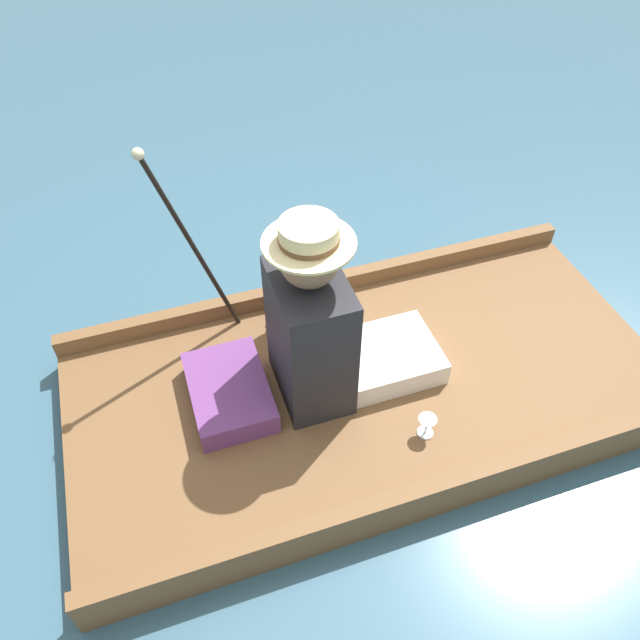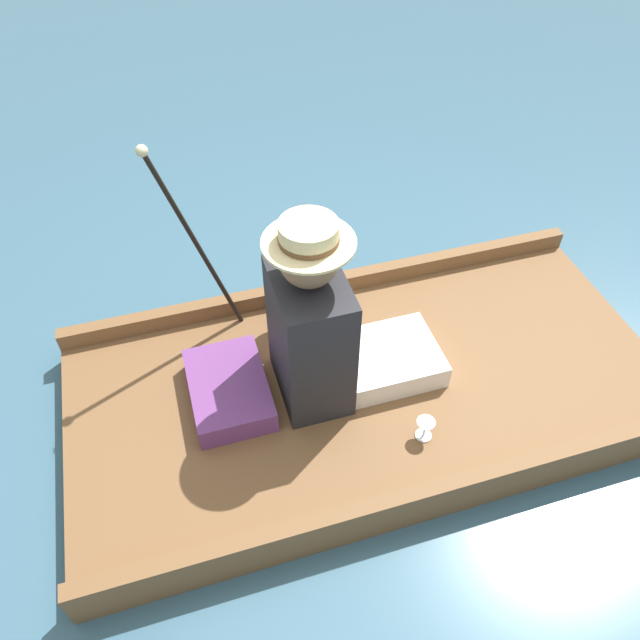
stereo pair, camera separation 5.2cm
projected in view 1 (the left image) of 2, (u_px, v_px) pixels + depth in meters
The scene contains 7 objects.
ground_plane at pixel (368, 395), 2.66m from camera, with size 16.00×16.00×0.00m, color #385B70.
punt_boat at pixel (369, 386), 2.62m from camera, with size 1.19×2.44×0.19m.
seat_cushion at pixel (229, 392), 2.47m from camera, with size 0.43×0.30×0.10m.
seated_person at pixel (326, 330), 2.34m from camera, with size 0.37×0.70×0.83m.
teddy_bear at pixel (296, 290), 2.69m from camera, with size 0.27×0.16×0.39m.
wine_glass at pixel (427, 423), 2.35m from camera, with size 0.07×0.07×0.09m.
walking_cane at pixel (186, 235), 2.39m from camera, with size 0.04×0.29×0.93m.
Camera 1 is at (1.46, -0.71, 2.14)m, focal length 35.00 mm.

